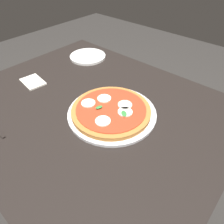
{
  "coord_description": "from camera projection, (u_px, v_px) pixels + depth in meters",
  "views": [
    {
      "loc": [
        0.56,
        -0.48,
        1.32
      ],
      "look_at": [
        0.11,
        0.02,
        0.76
      ],
      "focal_mm": 33.41,
      "sensor_mm": 36.0,
      "label": 1
    }
  ],
  "objects": [
    {
      "name": "plate_white",
      "position": [
        88.0,
        56.0,
        1.28
      ],
      "size": [
        0.22,
        0.22,
        0.01
      ],
      "primitive_type": "cylinder",
      "color": "white",
      "rests_on": "dining_table"
    },
    {
      "name": "serving_tray",
      "position": [
        112.0,
        113.0,
        0.88
      ],
      "size": [
        0.37,
        0.37,
        0.01
      ],
      "primitive_type": "cylinder",
      "color": "silver",
      "rests_on": "dining_table"
    },
    {
      "name": "napkin",
      "position": [
        33.0,
        82.0,
        1.07
      ],
      "size": [
        0.14,
        0.11,
        0.01
      ],
      "primitive_type": "cube",
      "rotation": [
        0.0,
        0.0,
        -0.13
      ],
      "color": "white",
      "rests_on": "dining_table"
    },
    {
      "name": "dining_table",
      "position": [
        91.0,
        122.0,
        1.0
      ],
      "size": [
        1.19,
        0.98,
        0.75
      ],
      "color": "black",
      "rests_on": "ground_plane"
    },
    {
      "name": "pizza",
      "position": [
        111.0,
        110.0,
        0.87
      ],
      "size": [
        0.33,
        0.33,
        0.03
      ],
      "color": "#B27033",
      "rests_on": "serving_tray"
    },
    {
      "name": "ground_plane",
      "position": [
        97.0,
        191.0,
        1.41
      ],
      "size": [
        6.0,
        6.0,
        0.0
      ],
      "primitive_type": "plane",
      "color": "#2D2B28"
    }
  ]
}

